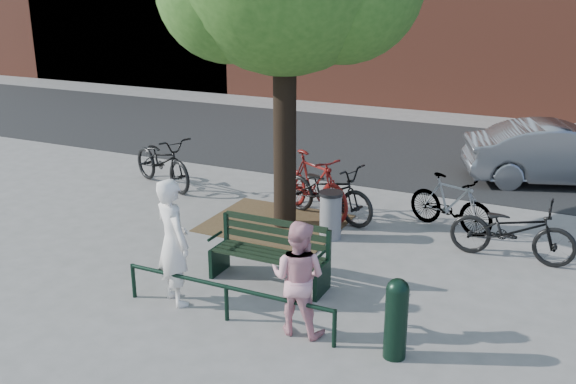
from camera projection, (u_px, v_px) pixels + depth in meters
The scene contains 15 objects.
ground at pixel (269, 283), 9.41m from camera, with size 90.00×90.00×0.00m, color gray.
dirt_pit at pixel (275, 223), 11.70m from camera, with size 2.40×2.00×0.02m, color brown.
road at pixel (417, 151), 16.69m from camera, with size 40.00×7.00×0.01m, color black.
park_bench at pixel (271, 251), 9.33m from camera, with size 1.74×0.54×0.97m.
guard_railing at pixel (226, 292), 8.25m from camera, with size 3.06×0.06×0.51m.
person_left at pixel (173, 242), 8.60m from camera, with size 0.65×0.42×1.77m, color white.
person_right at pixel (298, 278), 7.89m from camera, with size 0.72×0.56×1.48m, color pink.
bollard at pixel (396, 316), 7.40m from camera, with size 0.27×0.27×1.01m.
litter_bin at pixel (331, 215), 10.92m from camera, with size 0.41×0.41×0.84m.
bicycle_a at pixel (162, 161), 13.68m from camera, with size 0.75×2.14×1.12m, color black.
bicycle_b at pixel (313, 184), 12.01m from camera, with size 0.56×1.98×1.19m, color #60100D.
bicycle_c at pixel (327, 191), 11.81m from camera, with size 0.72×2.06×1.08m, color black.
bicycle_d at pixel (451, 203), 11.29m from camera, with size 0.47×1.65×0.99m, color gray.
bicycle_e at pixel (512, 230), 10.05m from camera, with size 0.67×1.92×1.01m, color black.
parked_car at pixel (562, 154), 13.80m from camera, with size 1.41×4.05×1.33m, color slate.
Camera 1 is at (3.92, -7.57, 4.22)m, focal length 40.00 mm.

